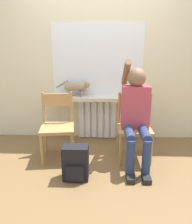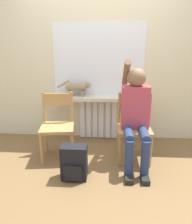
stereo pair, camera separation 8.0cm
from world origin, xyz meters
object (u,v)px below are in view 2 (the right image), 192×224
Objects in this scene: chair_right at (134,127)px; backpack at (74,163)px; chair_left at (57,125)px; cat at (77,86)px; person at (136,112)px.

backpack is (-0.71, -0.53, -0.26)m from chair_right.
cat reaches higher than chair_left.
cat is at bearing 96.01° from backpack.
person is 2.48× the size of cat.
person reaches higher than cat.
backpack is (-0.71, -0.42, -0.49)m from person.
backpack is (0.31, -0.53, -0.26)m from chair_left.
cat reaches higher than chair_right.
chair_left is at bearing 119.87° from backpack.
chair_left and chair_right have the same top height.
chair_right is (1.01, 0.00, 0.00)m from chair_left.
chair_left is at bearing 179.25° from chair_right.
chair_right is 1.63× the size of cat.
chair_right is 0.92m from backpack.
chair_right is 0.26m from person.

